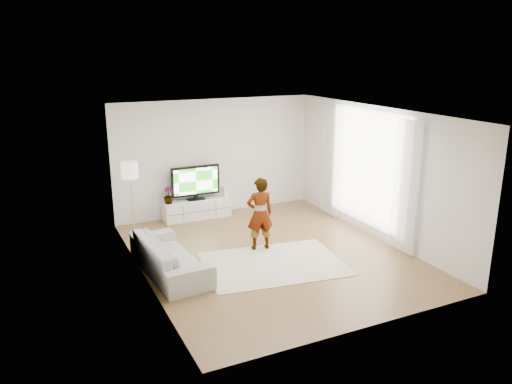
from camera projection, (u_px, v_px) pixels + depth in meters
name	position (u px, v px, depth m)	size (l,w,h in m)	color
floor	(271.00, 254.00, 9.88)	(6.00, 6.00, 0.00)	olive
ceiling	(272.00, 113.00, 9.11)	(6.00, 6.00, 0.00)	white
wall_left	(141.00, 203.00, 8.47)	(0.02, 6.00, 2.80)	silver
wall_right	(377.00, 173.00, 10.53)	(0.02, 6.00, 2.80)	silver
wall_back	(215.00, 157.00, 12.10)	(5.00, 0.02, 2.80)	silver
wall_front	(371.00, 238.00, 6.89)	(5.00, 0.02, 2.80)	silver
window	(368.00, 168.00, 10.77)	(0.01, 2.60, 2.50)	white
curtain_near	(406.00, 187.00, 9.63)	(0.04, 0.70, 2.60)	white
curtain_far	(331.00, 161.00, 11.89)	(0.04, 0.70, 2.60)	white
media_console	(197.00, 209.00, 11.98)	(1.61, 0.46, 0.45)	white
television	(196.00, 182.00, 11.82)	(1.19, 0.23, 0.83)	black
game_console	(224.00, 191.00, 12.17)	(0.08, 0.18, 0.24)	white
potted_plant	(168.00, 196.00, 11.58)	(0.22, 0.22, 0.39)	#3F7238
rug	(273.00, 264.00, 9.44)	(2.58, 1.86, 0.01)	beige
player	(260.00, 214.00, 9.96)	(0.54, 0.36, 1.49)	#334772
sofa	(170.00, 256.00, 9.02)	(2.19, 0.85, 0.64)	#B4B4AF
floor_lamp	(130.00, 173.00, 10.66)	(0.36, 0.36, 1.61)	silver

